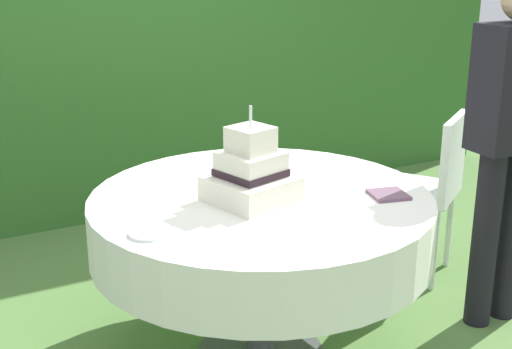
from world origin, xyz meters
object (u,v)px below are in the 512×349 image
Objects in this scene: wedding_cake at (251,174)px; napkin_stack at (388,195)px; cake_table at (261,224)px; serving_plate_far at (296,173)px; garden_chair at (431,180)px; standing_person at (510,131)px; serving_plate_near at (149,233)px.

napkin_stack is at bearing -23.32° from wedding_cake.
serving_plate_far is at bearing 31.89° from cake_table.
cake_table is at bearing -166.49° from garden_chair.
wedding_cake is at bearing -149.35° from serving_plate_far.
wedding_cake is 1.20m from standing_person.
napkin_stack is at bearing -29.00° from cake_table.
standing_person is at bearing -9.96° from wedding_cake.
serving_plate_near and serving_plate_far have the same top height.
standing_person reaches higher than serving_plate_far.
garden_chair is at bearing 14.12° from wedding_cake.
standing_person is at bearing -2.41° from serving_plate_near.
garden_chair reaches higher than cake_table.
cake_table is 1.19m from standing_person.
wedding_cake is 0.51m from serving_plate_near.
napkin_stack is (0.51, -0.22, -0.10)m from wedding_cake.
wedding_cake is 0.43× the size of garden_chair.
serving_plate_far is 0.46m from napkin_stack.
serving_plate_near is 1.78m from garden_chair.
garden_chair is (1.23, 0.31, -0.31)m from wedding_cake.
serving_plate_far is (0.33, 0.20, -0.10)m from wedding_cake.
serving_plate_near is (-0.48, -0.14, -0.10)m from wedding_cake.
cake_table is 0.58m from serving_plate_near.
napkin_stack is 0.09× the size of standing_person.
standing_person reaches higher than serving_plate_near.
serving_plate_near is 0.88m from serving_plate_far.
standing_person is (1.18, -0.21, 0.08)m from wedding_cake.
napkin_stack is (0.45, -0.25, 0.13)m from cake_table.
cake_table is 0.34m from serving_plate_far.
serving_plate_near is 1.67m from standing_person.
serving_plate_near is at bearing 177.59° from standing_person.
standing_person reaches higher than garden_chair.
garden_chair is at bearing 7.17° from serving_plate_far.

